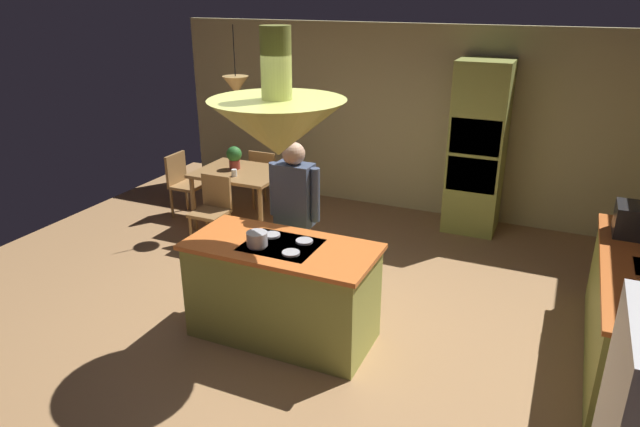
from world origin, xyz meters
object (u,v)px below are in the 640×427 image
at_px(dining_table, 241,178).
at_px(chair_facing_island, 213,206).
at_px(kitchen_island, 282,291).
at_px(cup_on_table, 234,173).
at_px(person_at_island, 295,212).
at_px(potted_plant_on_table, 234,156).
at_px(chair_at_corner, 183,180).
at_px(cooking_pot_on_cooktop, 257,239).
at_px(oven_tower, 478,148).
at_px(chair_by_back_wall, 266,175).

height_order(dining_table, chair_facing_island, chair_facing_island).
relative_size(kitchen_island, cup_on_table, 18.56).
bearing_deg(person_at_island, potted_plant_on_table, 137.43).
bearing_deg(person_at_island, chair_at_corner, 149.58).
bearing_deg(cooking_pot_on_cooktop, person_at_island, 92.93).
xyz_separation_m(person_at_island, chair_at_corner, (-2.44, 1.43, -0.43)).
height_order(oven_tower, cup_on_table, oven_tower).
relative_size(dining_table, person_at_island, 0.68).
relative_size(chair_at_corner, potted_plant_on_table, 2.90).
bearing_deg(dining_table, person_at_island, -43.68).
distance_m(kitchen_island, dining_table, 2.71).
distance_m(cup_on_table, cooking_pot_on_cooktop, 2.51).
height_order(oven_tower, chair_by_back_wall, oven_tower).
relative_size(chair_by_back_wall, potted_plant_on_table, 2.90).
height_order(dining_table, potted_plant_on_table, potted_plant_on_table).
distance_m(chair_facing_island, chair_by_back_wall, 1.33).
relative_size(potted_plant_on_table, cooking_pot_on_cooktop, 1.67).
relative_size(chair_facing_island, chair_by_back_wall, 1.00).
xyz_separation_m(oven_tower, chair_at_corner, (-3.74, -1.14, -0.59)).
relative_size(chair_by_back_wall, chair_at_corner, 1.00).
relative_size(dining_table, chair_facing_island, 1.29).
xyz_separation_m(dining_table, potted_plant_on_table, (-0.12, 0.06, 0.27)).
distance_m(oven_tower, potted_plant_on_table, 3.12).
height_order(person_at_island, chair_at_corner, person_at_island).
xyz_separation_m(person_at_island, potted_plant_on_table, (-1.62, 1.49, -0.01)).
bearing_deg(oven_tower, dining_table, -157.79).
distance_m(oven_tower, chair_by_back_wall, 2.90).
height_order(dining_table, chair_at_corner, chair_at_corner).
bearing_deg(person_at_island, kitchen_island, -73.28).
xyz_separation_m(person_at_island, cooking_pot_on_cooktop, (0.04, -0.80, 0.05)).
xyz_separation_m(oven_tower, person_at_island, (-1.30, -2.57, -0.15)).
bearing_deg(potted_plant_on_table, person_at_island, -42.57).
xyz_separation_m(chair_facing_island, chair_by_back_wall, (0.00, 1.33, 0.00)).
distance_m(chair_facing_island, cup_on_table, 0.54).
xyz_separation_m(oven_tower, cup_on_table, (-2.75, -1.37, -0.28)).
distance_m(person_at_island, cup_on_table, 1.89).
height_order(kitchen_island, chair_at_corner, kitchen_island).
bearing_deg(cooking_pot_on_cooktop, chair_by_back_wall, 118.01).
height_order(dining_table, cup_on_table, cup_on_table).
distance_m(kitchen_island, cooking_pot_on_cooktop, 0.57).
height_order(cup_on_table, cooking_pot_on_cooktop, cooking_pot_on_cooktop).
bearing_deg(chair_by_back_wall, kitchen_island, 121.58).
relative_size(chair_facing_island, potted_plant_on_table, 2.90).
bearing_deg(chair_at_corner, chair_by_back_wall, -54.67).
relative_size(kitchen_island, chair_facing_island, 1.92).
bearing_deg(kitchen_island, dining_table, 128.99).
height_order(chair_at_corner, potted_plant_on_table, potted_plant_on_table).
distance_m(kitchen_island, chair_at_corner, 3.37).
distance_m(chair_at_corner, cooking_pot_on_cooktop, 3.37).
height_order(oven_tower, dining_table, oven_tower).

